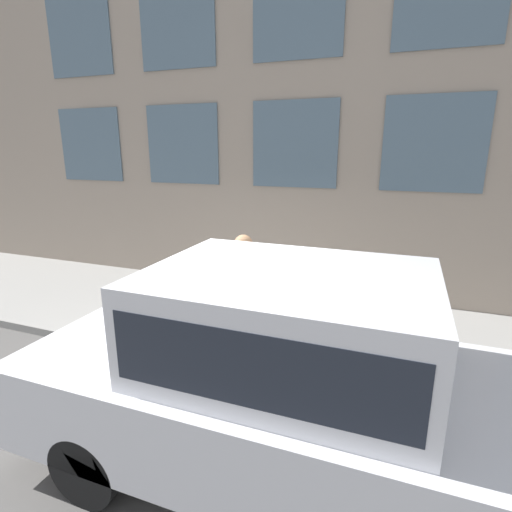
# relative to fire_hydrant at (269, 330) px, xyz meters

# --- Properties ---
(ground_plane) EXTENTS (80.00, 80.00, 0.00)m
(ground_plane) POSITION_rel_fire_hydrant_xyz_m (-0.52, 0.43, -0.50)
(ground_plane) COLOR #514F4C
(sidewalk) EXTENTS (3.20, 60.00, 0.13)m
(sidewalk) POSITION_rel_fire_hydrant_xyz_m (1.08, 0.43, -0.43)
(sidewalk) COLOR gray
(sidewalk) RESTS_ON ground_plane
(building_facade) EXTENTS (0.33, 40.00, 8.43)m
(building_facade) POSITION_rel_fire_hydrant_xyz_m (2.82, 0.43, 3.72)
(building_facade) COLOR gray
(building_facade) RESTS_ON ground_plane
(fire_hydrant) EXTENTS (0.31, 0.43, 0.72)m
(fire_hydrant) POSITION_rel_fire_hydrant_xyz_m (0.00, 0.00, 0.00)
(fire_hydrant) COLOR gold
(fire_hydrant) RESTS_ON sidewalk
(person) EXTENTS (0.39, 0.26, 1.63)m
(person) POSITION_rel_fire_hydrant_xyz_m (0.17, 0.44, 0.61)
(person) COLOR #232328
(person) RESTS_ON sidewalk
(parked_car_silver_near) EXTENTS (1.92, 4.72, 1.95)m
(parked_car_silver_near) POSITION_rel_fire_hydrant_xyz_m (-1.81, -0.78, 0.54)
(parked_car_silver_near) COLOR black
(parked_car_silver_near) RESTS_ON ground_plane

